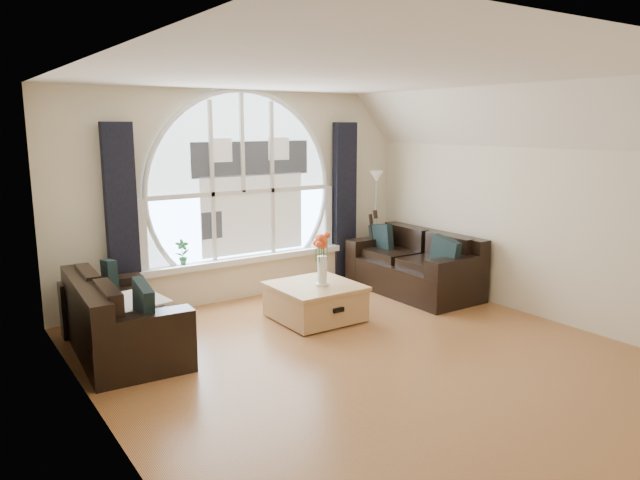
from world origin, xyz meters
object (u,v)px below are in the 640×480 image
at_px(sofa_right, 413,264).
at_px(vase_flowers, 322,253).
at_px(guitar, 370,245).
at_px(potted_plant, 182,252).
at_px(coffee_chest, 315,300).
at_px(floor_lamp, 376,225).
at_px(sofa_left, 122,314).

relative_size(sofa_right, vase_flowers, 2.65).
distance_m(guitar, potted_plant, 2.78).
distance_m(coffee_chest, floor_lamp, 2.22).
bearing_deg(coffee_chest, sofa_left, 173.75).
bearing_deg(coffee_chest, sofa_right, 6.64).
bearing_deg(sofa_left, guitar, 15.22).
height_order(sofa_left, floor_lamp, floor_lamp).
relative_size(vase_flowers, potted_plant, 2.18).
relative_size(sofa_left, sofa_right, 0.94).
height_order(sofa_right, coffee_chest, sofa_right).
bearing_deg(vase_flowers, floor_lamp, 34.08).
relative_size(sofa_left, guitar, 1.64).
bearing_deg(guitar, sofa_left, -164.20).
height_order(sofa_right, guitar, guitar).
height_order(coffee_chest, guitar, guitar).
xyz_separation_m(vase_flowers, floor_lamp, (1.78, 1.21, -0.01)).
bearing_deg(potted_plant, sofa_right, -21.13).
bearing_deg(floor_lamp, vase_flowers, -145.92).
height_order(floor_lamp, guitar, floor_lamp).
xyz_separation_m(sofa_right, guitar, (-0.09, 0.83, 0.13)).
relative_size(coffee_chest, vase_flowers, 1.36).
xyz_separation_m(coffee_chest, potted_plant, (-1.11, 1.31, 0.48)).
xyz_separation_m(sofa_right, floor_lamp, (0.08, 0.91, 0.40)).
bearing_deg(guitar, vase_flowers, -141.26).
xyz_separation_m(sofa_left, sofa_right, (3.93, -0.02, 0.00)).
distance_m(vase_flowers, potted_plant, 1.81).
height_order(guitar, potted_plant, guitar).
xyz_separation_m(coffee_chest, floor_lamp, (1.82, 1.12, 0.57)).
bearing_deg(floor_lamp, coffee_chest, -148.45).
distance_m(vase_flowers, floor_lamp, 2.15).
bearing_deg(vase_flowers, sofa_right, 9.86).
bearing_deg(sofa_left, potted_plant, 48.58).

